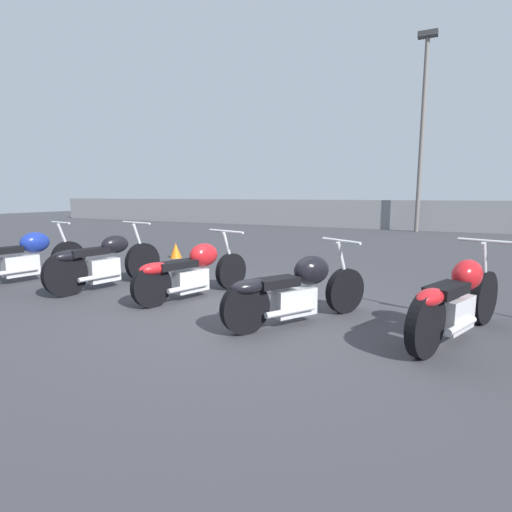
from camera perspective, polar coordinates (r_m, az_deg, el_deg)
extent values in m
plane|color=#38383D|center=(5.08, -2.52, -8.02)|extent=(60.00, 60.00, 0.00)
cube|color=gray|center=(17.94, 19.19, 5.55)|extent=(40.00, 0.04, 1.25)
cylinder|color=slate|center=(17.36, 22.59, 15.32)|extent=(0.16, 0.16, 7.31)
cube|color=#333333|center=(18.22, 23.36, 27.10)|extent=(0.70, 0.35, 0.20)
cylinder|color=black|center=(8.16, -25.21, -0.25)|extent=(0.21, 0.63, 0.62)
cube|color=silver|center=(7.82, -30.54, -1.21)|extent=(0.29, 0.57, 0.34)
ellipsoid|color=navy|center=(7.87, -29.04, 1.72)|extent=(0.38, 0.54, 0.35)
cube|color=black|center=(7.69, -32.46, 0.65)|extent=(0.33, 0.60, 0.10)
cylinder|color=silver|center=(8.05, -26.14, 4.30)|extent=(0.60, 0.14, 0.04)
cylinder|color=silver|center=(8.10, -25.67, 2.01)|extent=(0.09, 0.26, 0.64)
cylinder|color=silver|center=(7.67, -31.19, -1.91)|extent=(0.19, 0.71, 0.07)
cylinder|color=black|center=(7.11, -15.87, -0.82)|extent=(0.22, 0.66, 0.65)
cylinder|color=black|center=(6.41, -25.60, -2.36)|extent=(0.22, 0.66, 0.65)
cube|color=silver|center=(6.70, -20.96, -1.91)|extent=(0.29, 0.52, 0.36)
ellipsoid|color=black|center=(6.77, -19.48, 1.59)|extent=(0.33, 0.50, 0.29)
cube|color=black|center=(6.54, -22.82, 0.54)|extent=(0.35, 0.63, 0.10)
ellipsoid|color=black|center=(6.39, -25.36, 0.00)|extent=(0.28, 0.47, 0.16)
cylinder|color=silver|center=(6.97, -16.76, 4.56)|extent=(0.71, 0.17, 0.04)
cylinder|color=silver|center=(7.03, -16.31, 1.84)|extent=(0.10, 0.26, 0.66)
cylinder|color=silver|center=(6.55, -21.38, -2.76)|extent=(0.20, 0.69, 0.07)
cylinder|color=black|center=(6.26, -3.57, -2.18)|extent=(0.26, 0.57, 0.56)
cylinder|color=black|center=(5.41, -14.72, -4.18)|extent=(0.26, 0.57, 0.56)
cube|color=silver|center=(5.77, -9.29, -3.50)|extent=(0.34, 0.55, 0.31)
ellipsoid|color=red|center=(5.85, -7.48, 0.14)|extent=(0.41, 0.53, 0.34)
cube|color=black|center=(5.58, -11.33, -1.25)|extent=(0.40, 0.64, 0.10)
ellipsoid|color=red|center=(5.39, -14.36, -1.76)|extent=(0.32, 0.48, 0.16)
cylinder|color=silver|center=(6.10, -4.32, 3.53)|extent=(0.72, 0.25, 0.04)
cylinder|color=silver|center=(6.17, -3.94, 0.64)|extent=(0.12, 0.25, 0.62)
cylinder|color=silver|center=(5.60, -9.69, -4.46)|extent=(0.25, 0.64, 0.07)
cylinder|color=black|center=(5.11, 12.61, -4.87)|extent=(0.38, 0.53, 0.56)
cylinder|color=black|center=(4.24, -1.55, -7.43)|extent=(0.38, 0.53, 0.56)
cube|color=silver|center=(4.60, 5.49, -6.54)|extent=(0.44, 0.55, 0.31)
ellipsoid|color=black|center=(4.68, 7.94, -2.02)|extent=(0.49, 0.55, 0.34)
cube|color=black|center=(4.40, 2.99, -3.76)|extent=(0.46, 0.54, 0.10)
ellipsoid|color=black|center=(4.21, -0.97, -4.38)|extent=(0.40, 0.48, 0.16)
cylinder|color=silver|center=(4.93, 12.02, 2.13)|extent=(0.56, 0.36, 0.04)
cylinder|color=silver|center=(5.01, 12.32, -1.43)|extent=(0.17, 0.23, 0.62)
cylinder|color=silver|center=(4.44, 4.93, -7.86)|extent=(0.39, 0.59, 0.07)
cylinder|color=black|center=(5.25, 29.75, -5.18)|extent=(0.31, 0.61, 0.61)
cylinder|color=black|center=(3.95, 23.09, -9.03)|extent=(0.31, 0.61, 0.61)
cube|color=silver|center=(4.53, 26.54, -7.41)|extent=(0.37, 0.55, 0.34)
ellipsoid|color=red|center=(4.67, 27.95, -2.39)|extent=(0.41, 0.50, 0.32)
cube|color=black|center=(4.24, 25.59, -4.37)|extent=(0.42, 0.60, 0.10)
ellipsoid|color=red|center=(3.93, 23.61, -5.44)|extent=(0.35, 0.48, 0.16)
cylinder|color=silver|center=(5.05, 29.95, 1.87)|extent=(0.55, 0.24, 0.04)
cylinder|color=silver|center=(5.14, 29.85, -1.73)|extent=(0.14, 0.25, 0.64)
cylinder|color=silver|center=(4.38, 27.27, -8.84)|extent=(0.28, 0.58, 0.07)
cone|color=orange|center=(9.54, -11.40, 0.79)|extent=(0.27, 0.27, 0.36)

